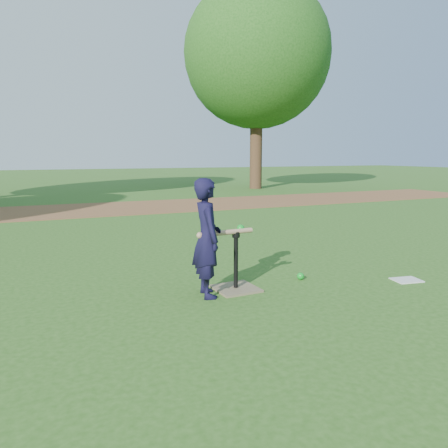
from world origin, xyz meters
name	(u,v)px	position (x,y,z in m)	size (l,w,h in m)	color
ground	(252,287)	(0.00, 0.00, 0.00)	(80.00, 80.00, 0.00)	#285116
dirt_strip	(118,208)	(0.00, 7.50, 0.01)	(24.00, 3.00, 0.01)	brown
child	(207,238)	(-0.53, -0.06, 0.59)	(0.43, 0.28, 1.17)	black
wiffle_ball_ground	(301,276)	(0.64, 0.02, 0.04)	(0.08, 0.08, 0.08)	#0D951F
clipboard	(407,280)	(1.70, -0.49, 0.01)	(0.30, 0.23, 0.01)	silver
batting_tee	(236,279)	(-0.19, -0.01, 0.11)	(0.45, 0.45, 0.61)	#74664A
swing_action	(227,232)	(-0.30, -0.02, 0.62)	(0.63, 0.16, 0.09)	tan
tree_right	(257,55)	(6.50, 12.00, 5.29)	(5.80, 5.80, 8.21)	#382316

